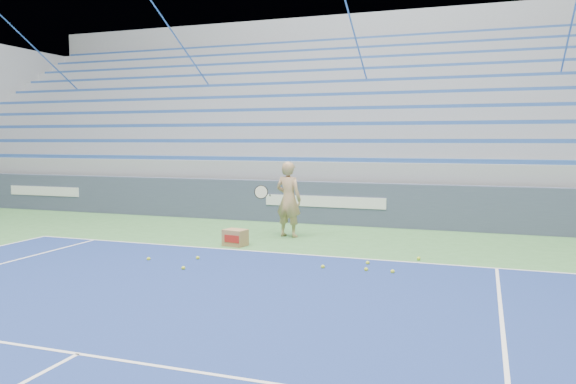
% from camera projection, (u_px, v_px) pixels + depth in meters
% --- Properties ---
extents(sponsor_barrier, '(30.00, 0.32, 1.10)m').
position_uv_depth(sponsor_barrier, '(326.00, 203.00, 14.58)').
color(sponsor_barrier, '#3D465E').
rests_on(sponsor_barrier, ground).
extents(bleachers, '(31.00, 9.15, 7.30)m').
position_uv_depth(bleachers, '(369.00, 135.00, 19.79)').
color(bleachers, '#92969A').
rests_on(bleachers, ground).
extents(tennis_player, '(0.95, 0.88, 1.70)m').
position_uv_depth(tennis_player, '(288.00, 199.00, 12.61)').
color(tennis_player, tan).
rests_on(tennis_player, ground).
extents(ball_box, '(0.51, 0.43, 0.34)m').
position_uv_depth(ball_box, '(235.00, 238.00, 11.60)').
color(ball_box, '#9B734B').
rests_on(ball_box, ground).
extents(tennis_ball_0, '(0.07, 0.07, 0.07)m').
position_uv_depth(tennis_ball_0, '(366.00, 269.00, 9.34)').
color(tennis_ball_0, '#D3E82F').
rests_on(tennis_ball_0, ground).
extents(tennis_ball_1, '(0.07, 0.07, 0.07)m').
position_uv_depth(tennis_ball_1, '(419.00, 258.00, 10.21)').
color(tennis_ball_1, '#D3E82F').
rests_on(tennis_ball_1, ground).
extents(tennis_ball_2, '(0.07, 0.07, 0.07)m').
position_uv_depth(tennis_ball_2, '(368.00, 263.00, 9.85)').
color(tennis_ball_2, '#D3E82F').
rests_on(tennis_ball_2, ground).
extents(tennis_ball_3, '(0.07, 0.07, 0.07)m').
position_uv_depth(tennis_ball_3, '(149.00, 259.00, 10.17)').
color(tennis_ball_3, '#D3E82F').
rests_on(tennis_ball_3, ground).
extents(tennis_ball_4, '(0.07, 0.07, 0.07)m').
position_uv_depth(tennis_ball_4, '(323.00, 267.00, 9.54)').
color(tennis_ball_4, '#D3E82F').
rests_on(tennis_ball_4, ground).
extents(tennis_ball_5, '(0.07, 0.07, 0.07)m').
position_uv_depth(tennis_ball_5, '(183.00, 268.00, 9.44)').
color(tennis_ball_5, '#D3E82F').
rests_on(tennis_ball_5, ground).
extents(tennis_ball_6, '(0.07, 0.07, 0.07)m').
position_uv_depth(tennis_ball_6, '(393.00, 272.00, 9.19)').
color(tennis_ball_6, '#D3E82F').
rests_on(tennis_ball_6, ground).
extents(tennis_ball_7, '(0.07, 0.07, 0.07)m').
position_uv_depth(tennis_ball_7, '(198.00, 258.00, 10.25)').
color(tennis_ball_7, '#D3E82F').
rests_on(tennis_ball_7, ground).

